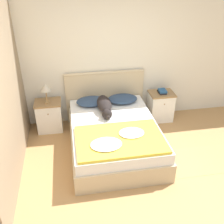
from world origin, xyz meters
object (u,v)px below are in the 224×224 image
Objects in this scene: nightstand_left at (49,116)px; dog at (105,105)px; book_stack at (162,91)px; pillow_left at (91,101)px; table_lamp at (45,88)px; pillow_right at (123,99)px; nightstand_right at (161,106)px; bed at (114,136)px.

nightstand_left is 0.72× the size of dog.
book_stack is (2.17, 0.00, 0.32)m from nightstand_left.
nightstand_left is 0.84m from pillow_left.
nightstand_left is 0.57m from table_lamp.
book_stack reaches higher than pillow_right.
nightstand_right is 2.85× the size of book_stack.
nightstand_left reaches higher than bed.
pillow_left is (-0.29, 0.72, 0.31)m from bed.
bed is 3.52× the size of pillow_left.
pillow_left is at bearing 127.21° from dog.
dog is at bearing -164.06° from book_stack.
nightstand_right is at bearing 35.85° from bed.
book_stack reaches higher than bed.
pillow_left reaches higher than bed.
nightstand_left is 2.85× the size of book_stack.
book_stack is (0.00, 0.00, 0.32)m from nightstand_right.
pillow_right is at bearing -2.52° from nightstand_left.
bed is at bearing -112.11° from pillow_right.
table_lamp is (-1.38, 0.04, 0.31)m from pillow_right.
book_stack is (1.38, 0.06, 0.06)m from pillow_left.
bed is at bearing -35.03° from table_lamp.
table_lamp reaches higher than bed.
nightstand_right is 0.84m from pillow_right.
bed is 1.34m from nightstand_right.
nightstand_left is at bearing 180.00° from nightstand_right.
pillow_right is (-0.79, -0.06, 0.26)m from nightstand_right.
pillow_right is at bearing 67.89° from bed.
bed is 2.37× the size of dog.
pillow_left is (0.79, -0.06, 0.26)m from nightstand_left.
nightstand_left is at bearing 90.00° from table_lamp.
nightstand_right is at bearing 0.00° from nightstand_left.
bed is 3.31× the size of nightstand_right.
nightstand_right is 1.63× the size of table_lamp.
dog reaches higher than pillow_right.
table_lamp is at bearing 178.45° from pillow_right.
nightstand_right is 0.32m from book_stack.
bed is 3.52× the size of pillow_right.
pillow_right is (0.59, 0.00, 0.00)m from pillow_left.
nightstand_left is at bearing 144.15° from bed.
table_lamp reaches higher than dog.
table_lamp is at bearing 144.97° from bed.
bed is 1.39m from book_stack.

